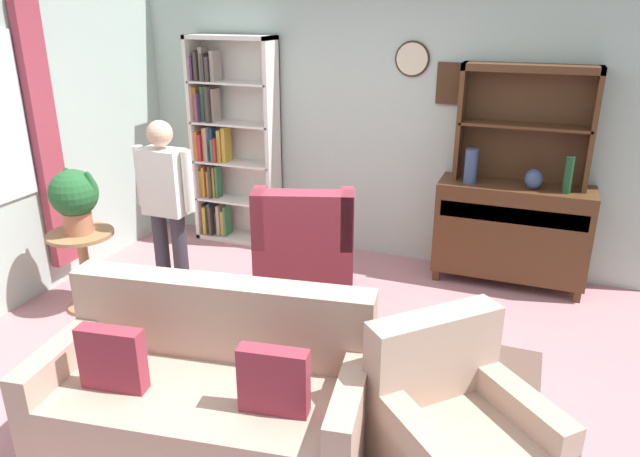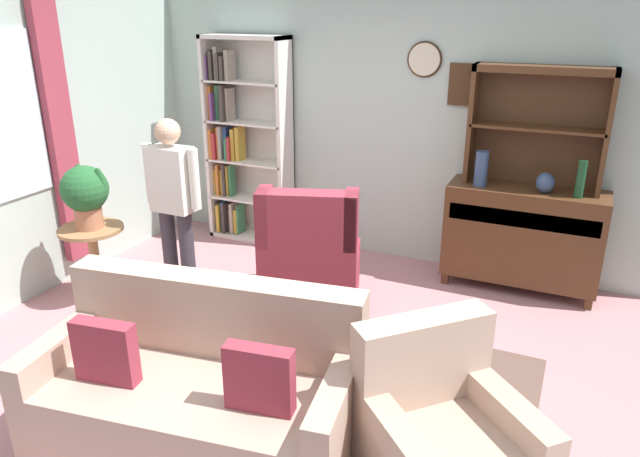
# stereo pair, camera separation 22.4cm
# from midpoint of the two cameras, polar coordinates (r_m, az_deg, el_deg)

# --- Properties ---
(ground_plane) EXTENTS (5.40, 4.60, 0.02)m
(ground_plane) POSITION_cam_midpoint_polar(r_m,az_deg,el_deg) (4.31, -3.78, -12.76)
(ground_plane) COLOR #B27A7F
(wall_back) EXTENTS (5.00, 0.09, 2.80)m
(wall_back) POSITION_cam_midpoint_polar(r_m,az_deg,el_deg) (5.68, 5.05, 10.92)
(wall_back) COLOR #ADC1B7
(wall_back) RESTS_ON ground_plane
(area_rug) EXTENTS (2.86, 2.06, 0.01)m
(area_rug) POSITION_cam_midpoint_polar(r_m,az_deg,el_deg) (4.01, -2.93, -15.38)
(area_rug) COLOR brown
(area_rug) RESTS_ON ground_plane
(bookshelf) EXTENTS (0.90, 0.30, 2.10)m
(bookshelf) POSITION_cam_midpoint_polar(r_m,az_deg,el_deg) (6.21, -9.92, 8.04)
(bookshelf) COLOR silver
(bookshelf) RESTS_ON ground_plane
(sideboard) EXTENTS (1.30, 0.45, 0.92)m
(sideboard) POSITION_cam_midpoint_polar(r_m,az_deg,el_deg) (5.44, 16.88, -0.13)
(sideboard) COLOR #4C2D19
(sideboard) RESTS_ON ground_plane
(sideboard_hutch) EXTENTS (1.10, 0.26, 1.00)m
(sideboard_hutch) POSITION_cam_midpoint_polar(r_m,az_deg,el_deg) (5.29, 18.18, 10.97)
(sideboard_hutch) COLOR #4C2D19
(sideboard_hutch) RESTS_ON sideboard
(vase_tall) EXTENTS (0.11, 0.11, 0.30)m
(vase_tall) POSITION_cam_midpoint_polar(r_m,az_deg,el_deg) (5.23, 13.18, 5.87)
(vase_tall) COLOR #33476B
(vase_tall) RESTS_ON sideboard
(vase_round) EXTENTS (0.15, 0.15, 0.17)m
(vase_round) POSITION_cam_midpoint_polar(r_m,az_deg,el_deg) (5.22, 18.79, 4.52)
(vase_round) COLOR #33476B
(vase_round) RESTS_ON sideboard
(bottle_wine) EXTENTS (0.07, 0.07, 0.31)m
(bottle_wine) POSITION_cam_midpoint_polar(r_m,az_deg,el_deg) (5.18, 21.72, 4.81)
(bottle_wine) COLOR #194223
(bottle_wine) RESTS_ON sideboard
(couch_floral) EXTENTS (1.90, 1.10, 0.90)m
(couch_floral) POSITION_cam_midpoint_polar(r_m,az_deg,el_deg) (3.53, -12.67, -15.47)
(couch_floral) COLOR tan
(couch_floral) RESTS_ON ground_plane
(armchair_floral) EXTENTS (1.08, 1.08, 0.88)m
(armchair_floral) POSITION_cam_midpoint_polar(r_m,az_deg,el_deg) (3.26, 11.08, -19.31)
(armchair_floral) COLOR tan
(armchair_floral) RESTS_ON ground_plane
(wingback_chair) EXTENTS (0.99, 1.00, 1.05)m
(wingback_chair) POSITION_cam_midpoint_polar(r_m,az_deg,el_deg) (4.87, -2.75, -3.30)
(wingback_chair) COLOR maroon
(wingback_chair) RESTS_ON ground_plane
(plant_stand) EXTENTS (0.52, 0.52, 0.67)m
(plant_stand) POSITION_cam_midpoint_polar(r_m,az_deg,el_deg) (5.22, -22.95, -2.99)
(plant_stand) COLOR #997047
(plant_stand) RESTS_ON ground_plane
(potted_plant_large) EXTENTS (0.37, 0.37, 0.52)m
(potted_plant_large) POSITION_cam_midpoint_polar(r_m,az_deg,el_deg) (5.04, -23.81, 2.83)
(potted_plant_large) COLOR #AD6B4C
(potted_plant_large) RESTS_ON plant_stand
(person_reading) EXTENTS (0.52, 0.21, 1.56)m
(person_reading) POSITION_cam_midpoint_polar(r_m,az_deg,el_deg) (4.84, -15.91, 2.39)
(person_reading) COLOR #38333D
(person_reading) RESTS_ON ground_plane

